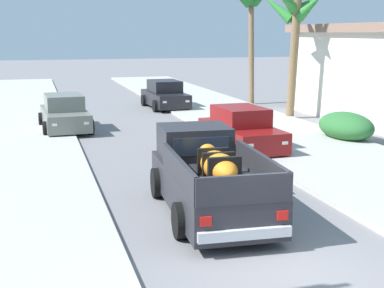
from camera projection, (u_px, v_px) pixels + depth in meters
ground_plane at (286, 270)px, 9.76m from camera, size 160.00×160.00×0.00m
sidewalk_left at (4, 149)px, 19.63m from camera, size 5.27×60.00×0.12m
sidewalk_right at (276, 134)px, 22.48m from camera, size 5.27×60.00×0.12m
curb_left at (40, 147)px, 19.97m from camera, size 0.16×60.00×0.10m
curb_right at (248, 136)px, 22.15m from camera, size 0.16×60.00×0.10m
pickup_truck at (208, 177)px, 12.84m from camera, size 2.42×5.31×1.80m
car_right_near at (241, 130)px, 19.66m from camera, size 2.20×4.33×1.54m
car_left_mid at (165, 95)px, 30.54m from camera, size 2.17×4.32×1.54m
car_right_mid at (65, 114)px, 23.56m from camera, size 2.18×4.33×1.54m
palm_tree_right_fore at (294, 16)px, 25.94m from camera, size 3.18×3.54×6.17m
palm_tree_left_mid at (253, 0)px, 31.31m from camera, size 4.04×3.63×7.09m
hedge_bush at (346, 126)px, 21.46m from camera, size 1.80×2.80×1.10m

